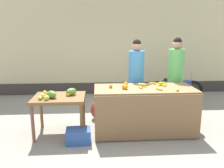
{
  "coord_description": "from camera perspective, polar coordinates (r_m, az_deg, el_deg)",
  "views": [
    {
      "loc": [
        -0.58,
        -4.29,
        1.98
      ],
      "look_at": [
        -0.27,
        0.15,
        0.96
      ],
      "focal_mm": 36.87,
      "sensor_mm": 36.0,
      "label": 1
    }
  ],
  "objects": [
    {
      "name": "ground_plane",
      "position": [
        4.76,
        3.5,
        -11.69
      ],
      "size": [
        24.0,
        24.0,
        0.0
      ],
      "primitive_type": "plane",
      "color": "gray"
    },
    {
      "name": "market_wall_back",
      "position": [
        7.41,
        0.58,
        9.82
      ],
      "size": [
        8.42,
        0.23,
        3.22
      ],
      "color": "beige",
      "rests_on": "ground"
    },
    {
      "name": "fruit_stall_counter",
      "position": [
        4.63,
        7.94,
        -6.43
      ],
      "size": [
        1.95,
        0.87,
        0.91
      ],
      "color": "olive",
      "rests_on": "ground"
    },
    {
      "name": "side_table_wooden",
      "position": [
        4.54,
        -12.93,
        -4.24
      ],
      "size": [
        0.98,
        0.76,
        0.76
      ],
      "color": "brown",
      "rests_on": "ground"
    },
    {
      "name": "banana_bunch_pile",
      "position": [
        4.62,
        11.32,
        -0.36
      ],
      "size": [
        0.72,
        0.67,
        0.07
      ],
      "color": "gold",
      "rests_on": "fruit_stall_counter"
    },
    {
      "name": "orange_pile",
      "position": [
        4.43,
        2.81,
        -0.5
      ],
      "size": [
        0.39,
        0.33,
        0.09
      ],
      "color": "orange",
      "rests_on": "fruit_stall_counter"
    },
    {
      "name": "mango_papaya_pile",
      "position": [
        4.48,
        -13.35,
        -2.38
      ],
      "size": [
        0.72,
        0.54,
        0.14
      ],
      "color": "yellow",
      "rests_on": "side_table_wooden"
    },
    {
      "name": "vendor_woman_blue_shirt",
      "position": [
        5.14,
        5.98,
        0.93
      ],
      "size": [
        0.34,
        0.34,
        1.82
      ],
      "color": "#33333D",
      "rests_on": "ground"
    },
    {
      "name": "vendor_woman_green_shirt",
      "position": [
        5.33,
        15.41,
        1.18
      ],
      "size": [
        0.34,
        0.34,
        1.86
      ],
      "color": "#33333D",
      "rests_on": "ground"
    },
    {
      "name": "parked_motorcycle",
      "position": [
        6.64,
        15.46,
        -1.31
      ],
      "size": [
        1.6,
        0.18,
        0.88
      ],
      "color": "black",
      "rests_on": "ground"
    },
    {
      "name": "produce_crate",
      "position": [
        4.31,
        -8.33,
        -12.61
      ],
      "size": [
        0.46,
        0.34,
        0.26
      ],
      "primitive_type": "cube",
      "rotation": [
        0.0,
        0.0,
        0.06
      ],
      "color": "#3359A5",
      "rests_on": "ground"
    },
    {
      "name": "produce_sack",
      "position": [
        5.31,
        -3.55,
        -6.41
      ],
      "size": [
        0.47,
        0.47,
        0.45
      ],
      "primitive_type": "ellipsoid",
      "rotation": [
        0.0,
        0.0,
        2.35
      ],
      "color": "maroon",
      "rests_on": "ground"
    }
  ]
}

